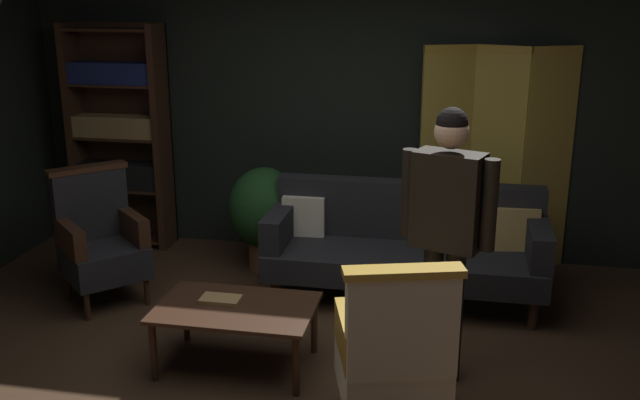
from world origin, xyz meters
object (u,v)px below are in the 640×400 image
(bookshelf, at_px, (120,133))
(coffee_table, at_px, (236,313))
(book_tan_leather, at_px, (221,299))
(potted_plant, at_px, (264,212))
(folding_screen, at_px, (496,155))
(armchair_gilt_accent, at_px, (394,353))
(velvet_couch, at_px, (405,242))
(armchair_wing_left, at_px, (100,240))
(standing_figure, at_px, (447,221))

(bookshelf, xyz_separation_m, coffee_table, (1.74, -2.05, -0.68))
(book_tan_leather, bearing_deg, potted_plant, 95.28)
(folding_screen, height_order, bookshelf, bookshelf)
(armchair_gilt_accent, distance_m, potted_plant, 2.55)
(bookshelf, distance_m, book_tan_leather, 2.65)
(velvet_couch, relative_size, book_tan_leather, 8.32)
(bookshelf, distance_m, velvet_couch, 2.87)
(armchair_wing_left, bearing_deg, standing_figure, -14.28)
(folding_screen, distance_m, armchair_gilt_accent, 2.77)
(armchair_gilt_accent, bearing_deg, velvet_couch, 92.63)
(potted_plant, bearing_deg, velvet_couch, -15.29)
(potted_plant, bearing_deg, armchair_wing_left, -141.63)
(coffee_table, height_order, book_tan_leather, book_tan_leather)
(velvet_couch, bearing_deg, armchair_gilt_accent, -87.37)
(potted_plant, bearing_deg, armchair_gilt_accent, -59.01)
(armchair_gilt_accent, bearing_deg, armchair_wing_left, 150.69)
(potted_plant, xyz_separation_m, book_tan_leather, (0.15, -1.59, -0.09))
(coffee_table, bearing_deg, potted_plant, 99.10)
(coffee_table, bearing_deg, armchair_wing_left, 149.15)
(folding_screen, distance_m, velvet_couch, 1.18)
(armchair_gilt_accent, xyz_separation_m, potted_plant, (-1.31, 2.19, 0.03))
(armchair_gilt_accent, bearing_deg, bookshelf, 137.06)
(armchair_wing_left, xyz_separation_m, potted_plant, (1.07, 0.85, 0.03))
(velvet_couch, distance_m, book_tan_leather, 1.66)
(armchair_gilt_accent, relative_size, book_tan_leather, 4.08)
(bookshelf, xyz_separation_m, velvet_couch, (2.70, -0.74, -0.61))
(armchair_gilt_accent, height_order, armchair_wing_left, same)
(coffee_table, xyz_separation_m, book_tan_leather, (-0.12, 0.05, 0.06))
(potted_plant, bearing_deg, book_tan_leather, -84.72)
(potted_plant, height_order, book_tan_leather, potted_plant)
(standing_figure, height_order, book_tan_leather, standing_figure)
(armchair_wing_left, height_order, potted_plant, armchair_wing_left)
(armchair_gilt_accent, bearing_deg, folding_screen, 77.37)
(velvet_couch, height_order, standing_figure, standing_figure)
(armchair_wing_left, bearing_deg, potted_plant, 38.37)
(velvet_couch, xyz_separation_m, standing_figure, (0.32, -1.18, 0.57))
(bookshelf, distance_m, potted_plant, 1.62)
(coffee_table, relative_size, potted_plant, 1.11)
(bookshelf, bearing_deg, potted_plant, -15.43)
(armchair_wing_left, bearing_deg, armchair_gilt_accent, -29.31)
(velvet_couch, bearing_deg, folding_screen, 49.94)
(coffee_table, xyz_separation_m, potted_plant, (-0.26, 1.64, 0.15))
(coffee_table, distance_m, armchair_wing_left, 1.56)
(standing_figure, bearing_deg, book_tan_leather, -176.79)
(armchair_gilt_accent, height_order, standing_figure, standing_figure)
(folding_screen, relative_size, armchair_wing_left, 1.83)
(bookshelf, height_order, armchair_gilt_accent, bookshelf)
(standing_figure, distance_m, book_tan_leather, 1.52)
(bookshelf, relative_size, armchair_gilt_accent, 1.97)
(bookshelf, bearing_deg, armchair_gilt_accent, -42.94)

